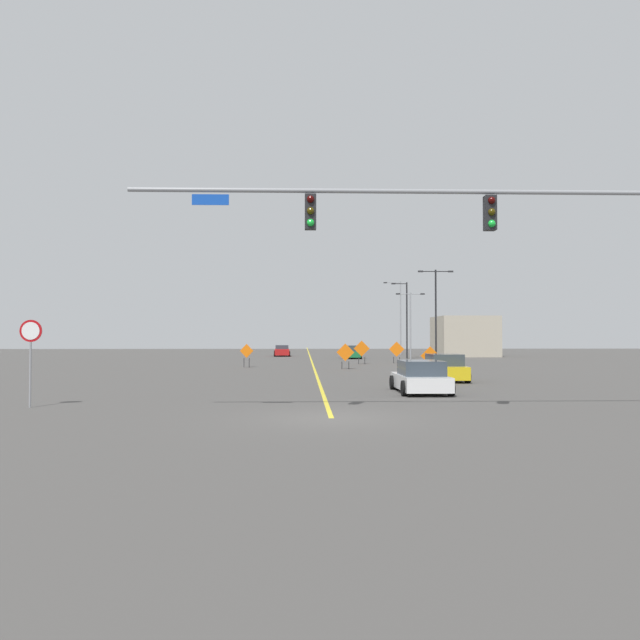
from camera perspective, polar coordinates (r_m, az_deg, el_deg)
The scene contains 18 objects.
ground at distance 17.98m, azimuth 1.10°, elevation -9.37°, with size 190.24×190.24×0.00m, color #4C4947.
road_centre_stripe at distance 70.68m, azimuth -0.96°, elevation -3.51°, with size 0.16×105.69×0.01m.
traffic_signal_assembly at distance 18.87m, azimuth 15.42°, elevation 8.11°, with size 16.39×0.44×7.31m.
stop_sign at distance 22.76m, azimuth -25.90°, elevation -2.24°, with size 0.76×0.07×3.00m.
street_lamp_mid_left at distance 65.10m, azimuth 8.19°, elevation 0.32°, with size 1.74×0.24×8.24m.
street_lamp_near_right at distance 78.41m, azimuth 7.59°, elevation 0.53°, with size 2.28×0.24×9.54m.
street_lamp_mid_right at distance 55.19m, azimuth 10.99°, elevation 1.11°, with size 3.20×0.24×8.46m.
street_lamp_far_left at distance 63.81m, azimuth 8.62°, elevation 0.07°, with size 3.05×0.24×7.04m.
construction_sign_left_lane at distance 51.91m, azimuth 4.00°, elevation -2.82°, with size 1.38×0.07×2.05m.
construction_sign_right_shoulder at distance 53.97m, azimuth 7.33°, elevation -2.85°, with size 1.35×0.29×1.94m.
construction_sign_median_near at distance 46.81m, azimuth -7.02°, elevation -3.09°, with size 1.07×0.30×1.83m.
construction_sign_left_shoulder at distance 37.43m, azimuth 10.48°, elevation -3.53°, with size 1.18×0.17×1.81m.
construction_sign_median_far at distance 44.04m, azimuth 2.43°, elevation -3.19°, with size 1.31×0.18×1.90m.
car_yellow_approaching at distance 33.21m, azimuth 11.73°, elevation -4.55°, with size 2.10×4.06×1.47m.
car_green_far at distance 65.05m, azimuth 3.07°, elevation -3.10°, with size 2.18×4.64×1.42m.
car_white_near at distance 26.25m, azimuth 9.56°, elevation -5.45°, with size 2.15×4.37×1.39m.
car_red_mid at distance 72.34m, azimuth -3.66°, elevation -2.96°, with size 2.09×4.57×1.33m.
roadside_building_east at distance 73.88m, azimuth 13.61°, elevation -1.53°, with size 6.69×7.55×4.78m.
Camera 1 is at (-0.86, -17.79, 2.45)m, focal length 33.53 mm.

